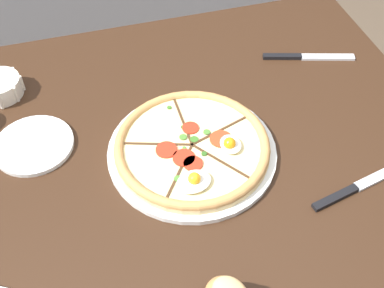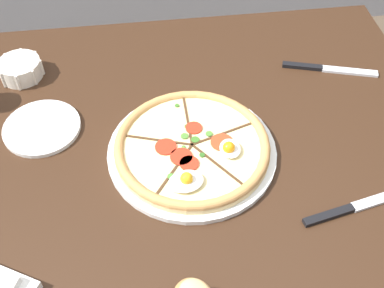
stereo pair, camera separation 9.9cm
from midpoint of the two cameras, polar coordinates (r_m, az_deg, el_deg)
The scene contains 5 objects.
dining_table at distance 1.10m, azimuth -3.60°, elevation -4.74°, with size 1.17×0.97×0.76m.
pizza at distance 1.00m, azimuth -2.80°, elevation -0.64°, with size 0.35×0.35×0.05m.
knife_main at distance 1.00m, azimuth 16.92°, elevation -4.78°, with size 0.25×0.07×0.01m.
knife_spare at distance 1.26m, azimuth 11.32°, elevation 9.99°, with size 0.23×0.08×0.01m.
side_saucer at distance 1.09m, azimuth -20.74°, elevation -0.25°, with size 0.17×0.17×0.01m.
Camera 1 is at (-0.16, -0.64, 1.53)m, focal length 45.00 mm.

